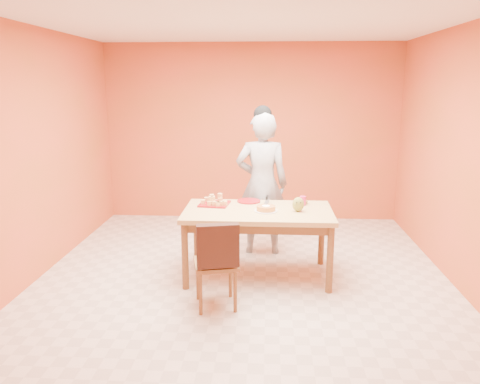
# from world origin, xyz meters

# --- Properties ---
(floor) EXTENTS (5.00, 5.00, 0.00)m
(floor) POSITION_xyz_m (0.00, 0.00, 0.00)
(floor) COLOR beige
(floor) RESTS_ON ground
(ceiling) EXTENTS (5.00, 5.00, 0.00)m
(ceiling) POSITION_xyz_m (0.00, 0.00, 2.70)
(ceiling) COLOR white
(ceiling) RESTS_ON wall_back
(wall_back) EXTENTS (4.50, 0.00, 4.50)m
(wall_back) POSITION_xyz_m (0.00, 2.50, 1.35)
(wall_back) COLOR #D24930
(wall_back) RESTS_ON floor
(wall_left) EXTENTS (0.00, 5.00, 5.00)m
(wall_left) POSITION_xyz_m (-2.25, 0.00, 1.35)
(wall_left) COLOR #D24930
(wall_left) RESTS_ON floor
(wall_right) EXTENTS (0.00, 5.00, 5.00)m
(wall_right) POSITION_xyz_m (2.25, 0.00, 1.35)
(wall_right) COLOR #D24930
(wall_right) RESTS_ON floor
(dining_table) EXTENTS (1.60, 0.90, 0.76)m
(dining_table) POSITION_xyz_m (0.16, 0.16, 0.67)
(dining_table) COLOR tan
(dining_table) RESTS_ON floor
(dining_chair) EXTENTS (0.49, 0.55, 0.88)m
(dining_chair) POSITION_xyz_m (-0.22, -0.60, 0.45)
(dining_chair) COLOR brown
(dining_chair) RESTS_ON floor
(pastry_pile) EXTENTS (0.29, 0.29, 0.09)m
(pastry_pile) POSITION_xyz_m (-0.34, 0.36, 0.83)
(pastry_pile) COLOR #E3B361
(pastry_pile) RESTS_ON pastry_platter
(person) EXTENTS (0.65, 0.43, 1.76)m
(person) POSITION_xyz_m (0.19, 0.92, 0.88)
(person) COLOR #9B9C9E
(person) RESTS_ON floor
(pastry_platter) EXTENTS (0.35, 0.35, 0.02)m
(pastry_platter) POSITION_xyz_m (-0.34, 0.36, 0.77)
(pastry_platter) COLOR maroon
(pastry_platter) RESTS_ON dining_table
(red_dinner_plate) EXTENTS (0.34, 0.34, 0.02)m
(red_dinner_plate) POSITION_xyz_m (0.04, 0.51, 0.77)
(red_dinner_plate) COLOR maroon
(red_dinner_plate) RESTS_ON dining_table
(white_cake_plate) EXTENTS (0.30, 0.30, 0.01)m
(white_cake_plate) POSITION_xyz_m (0.24, 0.11, 0.77)
(white_cake_plate) COLOR white
(white_cake_plate) RESTS_ON dining_table
(sponge_cake) EXTENTS (0.24, 0.24, 0.05)m
(sponge_cake) POSITION_xyz_m (0.24, 0.11, 0.79)
(sponge_cake) COLOR #C57033
(sponge_cake) RESTS_ON white_cake_plate
(cake_server) EXTENTS (0.06, 0.24, 0.01)m
(cake_server) POSITION_xyz_m (0.25, 0.29, 0.82)
(cake_server) COLOR silver
(cake_server) RESTS_ON sponge_cake
(egg_ornament) EXTENTS (0.13, 0.10, 0.16)m
(egg_ornament) POSITION_xyz_m (0.59, 0.12, 0.84)
(egg_ornament) COLOR olive
(egg_ornament) RESTS_ON dining_table
(magenta_glass) EXTENTS (0.08, 0.08, 0.10)m
(magenta_glass) POSITION_xyz_m (0.65, 0.39, 0.81)
(magenta_glass) COLOR #C61D58
(magenta_glass) RESTS_ON dining_table
(checker_tin) EXTENTS (0.12, 0.12, 0.03)m
(checker_tin) POSITION_xyz_m (0.66, 0.46, 0.78)
(checker_tin) COLOR #381B0F
(checker_tin) RESTS_ON dining_table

